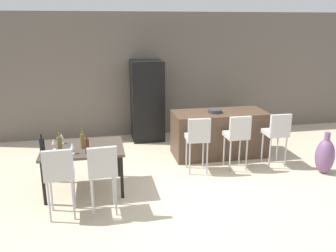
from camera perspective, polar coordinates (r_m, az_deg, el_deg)
ground_plane at (r=6.43m, az=4.30°, el=-8.12°), size 10.00×10.00×0.00m
back_wall at (r=8.61m, az=-0.39°, el=8.30°), size 10.00×0.12×2.90m
kitchen_island at (r=7.35m, az=8.24°, el=-1.22°), size 1.89×0.80×0.92m
bar_chair_left at (r=6.36m, az=4.83°, el=-1.64°), size 0.43×0.43×1.05m
bar_chair_middle at (r=6.60m, az=11.15°, el=-1.22°), size 0.40×0.40×1.05m
bar_chair_right at (r=6.94m, az=17.19°, el=-0.81°), size 0.40×0.40×1.05m
dining_table at (r=5.85m, az=-13.57°, el=-3.97°), size 1.29×0.94×0.74m
dining_chair_near at (r=5.09m, az=-17.14°, el=-7.08°), size 0.41×0.41×1.05m
dining_chair_far at (r=5.05m, az=-10.56°, el=-6.76°), size 0.42×0.42×1.05m
wine_bottle_corner at (r=5.48m, az=-12.92°, el=-3.20°), size 0.06×0.06×0.30m
wine_bottle_middle at (r=5.72m, az=-17.10°, el=-2.76°), size 0.08×0.08×0.29m
wine_bottle_far at (r=5.75m, az=-13.64°, el=-2.31°), size 0.07×0.07×0.32m
wine_bottle_left at (r=5.62m, az=-19.65°, el=-3.19°), size 0.08×0.08×0.33m
wine_glass_right at (r=5.82m, az=-17.98°, el=-2.44°), size 0.07×0.07×0.17m
wine_glass_near at (r=6.05m, az=-16.84°, el=-1.62°), size 0.07×0.07×0.17m
wine_glass_end at (r=5.55m, az=-15.20°, el=-3.12°), size 0.07×0.07×0.17m
refrigerator at (r=8.20m, az=-3.39°, el=4.09°), size 0.72×0.68×1.84m
fruit_bowl at (r=7.14m, az=7.56°, el=2.41°), size 0.28×0.28×0.07m
floor_vase at (r=7.04m, az=23.99°, el=-4.42°), size 0.34×0.34×0.78m
potted_plant at (r=8.87m, az=10.74°, el=1.21°), size 0.45×0.45×0.65m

